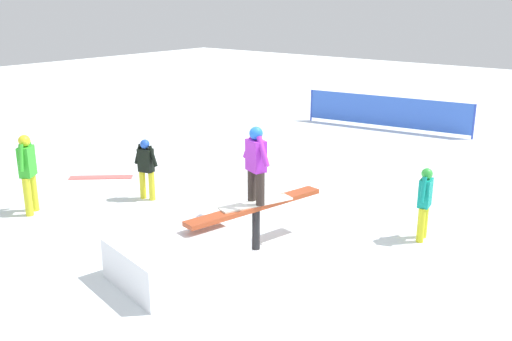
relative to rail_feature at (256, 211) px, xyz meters
name	(u,v)px	position (x,y,z in m)	size (l,w,h in m)	color
ground_plane	(256,249)	(0.00, 0.00, -0.71)	(60.00, 60.00, 0.00)	white
rail_feature	(256,211)	(0.00, 0.00, 0.00)	(2.80, 0.84, 0.83)	black
snow_kicker_ramp	(177,258)	(-1.58, 0.33, -0.39)	(1.80, 1.50, 0.64)	white
main_rider_on_rail	(256,166)	(0.00, 0.00, 0.80)	(1.36, 0.76, 1.35)	white
bystander_green	(28,170)	(-1.49, 4.65, 0.20)	(0.59, 0.47, 1.63)	yellow
bystander_teal	(425,200)	(2.20, -2.09, 0.04)	(0.59, 0.24, 1.35)	yellow
bystander_black	(146,166)	(0.54, 3.46, 0.03)	(0.25, 0.61, 1.33)	gold
loose_snowboard_coral	(101,177)	(0.84, 5.52, -0.70)	(1.52, 0.28, 0.02)	#EB6662
safety_fence	(387,111)	(10.12, 2.55, -0.11)	(0.80, 5.54, 1.10)	blue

